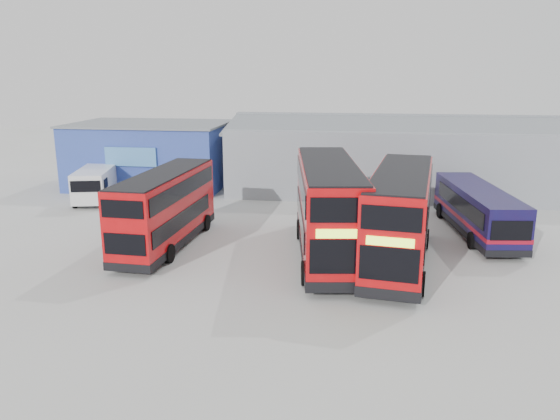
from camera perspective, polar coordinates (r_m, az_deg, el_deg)
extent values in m
plane|color=#9F9F9A|center=(25.97, 1.71, -6.42)|extent=(120.00, 120.00, 0.00)
cube|color=navy|center=(45.82, -13.28, 5.59)|extent=(12.00, 8.00, 5.00)
cube|color=slate|center=(45.51, -13.46, 8.77)|extent=(12.30, 8.30, 0.15)
cube|color=#437FBE|center=(42.00, -15.35, 5.38)|extent=(3.96, 0.15, 1.40)
cube|color=gray|center=(44.93, 15.01, 5.32)|extent=(30.00, 12.00, 5.00)
cube|color=slate|center=(41.83, 15.67, 8.44)|extent=(30.50, 6.33, 1.29)
cube|color=slate|center=(47.36, 14.86, 9.13)|extent=(30.50, 6.33, 1.29)
cube|color=#BE0A0E|center=(29.56, -11.89, 0.24)|extent=(2.69, 9.61, 3.67)
cube|color=black|center=(30.00, -11.72, -2.82)|extent=(2.72, 9.65, 0.41)
cube|color=black|center=(28.92, -10.01, -0.86)|extent=(0.40, 8.06, 0.86)
cube|color=black|center=(29.80, -14.15, -0.63)|extent=(0.40, 8.06, 0.86)
cube|color=black|center=(28.89, -9.89, 2.28)|extent=(0.44, 8.97, 0.86)
cube|color=black|center=(29.77, -14.05, 2.42)|extent=(0.44, 8.97, 0.86)
cube|color=black|center=(34.00, -8.78, 1.33)|extent=(2.04, 0.14, 1.22)
cube|color=black|center=(33.68, -8.88, 4.04)|extent=(2.04, 0.14, 0.86)
cube|color=#BDEC31|center=(33.84, -8.82, 2.68)|extent=(1.63, 0.11, 0.32)
cube|color=black|center=(25.53, -15.92, -3.48)|extent=(1.99, 0.13, 1.00)
cube|color=black|center=(25.09, -16.17, 0.07)|extent=(1.99, 0.13, 0.82)
cube|color=black|center=(29.17, -12.07, 3.78)|extent=(2.55, 9.47, 0.09)
cylinder|color=black|center=(32.60, -7.75, -1.31)|extent=(0.33, 0.95, 0.94)
cylinder|color=black|center=(33.34, -11.30, -1.10)|extent=(0.33, 0.95, 0.94)
cylinder|color=black|center=(27.49, -11.52, -4.47)|extent=(0.33, 0.95, 0.94)
cylinder|color=black|center=(28.37, -15.60, -4.12)|extent=(0.33, 0.95, 0.94)
cube|color=#BE0A0E|center=(27.43, 5.04, 0.28)|extent=(4.29, 11.59, 4.37)
cube|color=black|center=(27.97, 4.95, -3.63)|extent=(4.34, 11.64, 0.49)
cube|color=black|center=(27.89, 2.14, -0.52)|extent=(1.43, 9.50, 1.02)
cube|color=black|center=(28.12, 7.73, -0.52)|extent=(1.43, 9.50, 1.02)
cube|color=black|center=(27.05, 2.21, 2.99)|extent=(1.58, 10.57, 1.02)
cube|color=black|center=(27.29, 7.97, 2.96)|extent=(1.58, 10.57, 1.02)
cube|color=black|center=(22.18, 6.23, -4.88)|extent=(2.41, 0.40, 1.46)
cube|color=black|center=(21.62, 6.37, -0.02)|extent=(2.41, 0.40, 1.02)
cube|color=#BDEC31|center=(21.87, 6.31, -2.49)|extent=(1.93, 0.32, 0.38)
cube|color=black|center=(33.08, 4.20, 1.65)|extent=(2.36, 0.39, 1.19)
cube|color=black|center=(32.70, 4.26, 4.96)|extent=(2.36, 0.39, 0.97)
cube|color=black|center=(26.97, 5.15, 4.82)|extent=(4.10, 11.41, 0.11)
cylinder|color=black|center=(24.20, 2.65, -6.61)|extent=(0.50, 1.16, 1.12)
cylinder|color=black|center=(24.45, 8.75, -6.55)|extent=(0.50, 1.16, 1.12)
cylinder|color=black|center=(30.63, 2.10, -2.04)|extent=(0.50, 1.16, 1.12)
cylinder|color=black|center=(30.83, 6.92, -2.03)|extent=(0.50, 1.16, 1.12)
cube|color=#BE0A0E|center=(26.89, 12.42, -0.54)|extent=(4.03, 11.09, 4.18)
cube|color=black|center=(27.42, 12.21, -4.35)|extent=(4.08, 11.14, 0.46)
cube|color=black|center=(27.52, 9.71, -1.12)|extent=(1.30, 9.11, 0.98)
cube|color=black|center=(27.37, 15.16, -1.51)|extent=(1.30, 9.11, 0.98)
cube|color=black|center=(26.70, 9.76, 2.28)|extent=(1.44, 10.13, 0.98)
cube|color=black|center=(26.55, 15.39, 1.90)|extent=(1.44, 10.13, 0.98)
cube|color=black|center=(21.87, 11.31, -5.59)|extent=(2.31, 0.37, 1.39)
cube|color=black|center=(21.32, 11.55, -0.90)|extent=(2.31, 0.37, 0.98)
cube|color=#BDEC31|center=(21.57, 11.43, -3.28)|extent=(1.85, 0.29, 0.36)
cube|color=black|center=(32.30, 13.06, 0.84)|extent=(2.26, 0.36, 1.14)
cube|color=black|center=(31.93, 13.25, 4.08)|extent=(2.26, 0.36, 0.93)
cube|color=black|center=(26.43, 12.67, 3.88)|extent=(3.86, 10.91, 0.10)
cylinder|color=black|center=(24.01, 8.55, -7.00)|extent=(0.47, 1.11, 1.07)
cylinder|color=black|center=(23.85, 14.50, -7.46)|extent=(0.47, 1.11, 1.07)
cylinder|color=black|center=(30.12, 10.25, -2.60)|extent=(0.47, 1.11, 1.07)
cylinder|color=black|center=(30.00, 14.96, -2.94)|extent=(0.47, 1.11, 1.07)
cube|color=#0E0D3B|center=(33.31, 19.91, 0.15)|extent=(3.50, 10.17, 2.40)
cube|color=black|center=(33.57, 19.75, -1.57)|extent=(3.54, 10.21, 0.36)
cube|color=maroon|center=(33.41, 19.84, -0.57)|extent=(3.53, 10.20, 0.23)
cube|color=black|center=(33.37, 21.98, 0.66)|extent=(1.10, 8.27, 0.86)
cube|color=black|center=(32.62, 18.20, 0.70)|extent=(1.10, 8.27, 0.86)
cube|color=black|center=(37.92, 17.57, 2.25)|extent=(2.03, 0.30, 1.18)
cube|color=black|center=(28.75, 23.04, -2.01)|extent=(1.98, 0.30, 1.00)
cylinder|color=black|center=(37.15, 19.66, -0.08)|extent=(0.41, 0.97, 0.94)
cylinder|color=black|center=(36.51, 16.42, -0.06)|extent=(0.41, 0.97, 0.94)
cylinder|color=black|center=(31.43, 23.22, -2.98)|extent=(0.41, 0.97, 0.94)
cylinder|color=black|center=(30.68, 19.45, -3.03)|extent=(0.41, 0.97, 0.94)
cube|color=silver|center=(41.35, -18.69, 2.69)|extent=(3.36, 5.81, 2.07)
cube|color=black|center=(38.67, -19.67, 2.33)|extent=(1.93, 0.50, 0.76)
cube|color=black|center=(39.92, -20.86, 2.58)|extent=(0.28, 0.97, 0.66)
cube|color=black|center=(39.36, -17.74, 2.69)|extent=(0.28, 0.97, 0.66)
cylinder|color=black|center=(40.07, -20.64, 0.74)|extent=(0.43, 0.82, 0.79)
cylinder|color=black|center=(39.54, -17.72, 0.81)|extent=(0.43, 0.82, 0.79)
cylinder|color=black|center=(43.56, -19.36, 1.89)|extent=(0.43, 0.82, 0.79)
cylinder|color=black|center=(43.08, -16.66, 1.97)|extent=(0.43, 0.82, 0.79)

